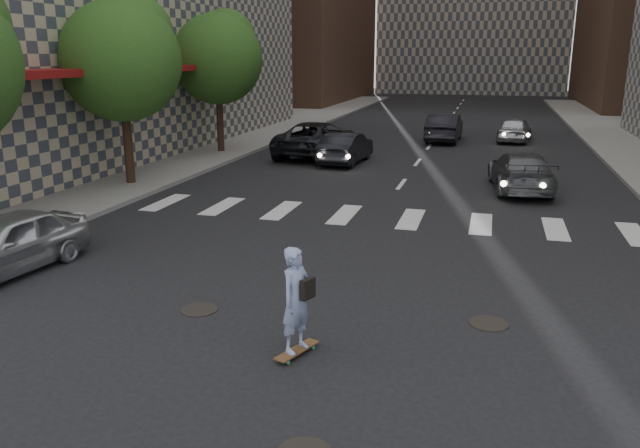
# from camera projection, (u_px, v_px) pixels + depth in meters

# --- Properties ---
(ground) EXTENTS (160.00, 160.00, 0.00)m
(ground) POSITION_uv_depth(u_px,v_px,m) (278.00, 351.00, 10.18)
(ground) COLOR black
(ground) RESTS_ON ground
(sidewalk_left) EXTENTS (13.00, 80.00, 0.15)m
(sidewalk_left) POSITION_uv_depth(u_px,v_px,m) (141.00, 145.00, 32.47)
(sidewalk_left) COLOR gray
(sidewalk_left) RESTS_ON ground
(tree_b) EXTENTS (4.20, 4.20, 6.60)m
(tree_b) POSITION_uv_depth(u_px,v_px,m) (124.00, 55.00, 21.73)
(tree_b) COLOR #382619
(tree_b) RESTS_ON sidewalk_left
(tree_c) EXTENTS (4.20, 4.20, 6.60)m
(tree_c) POSITION_uv_depth(u_px,v_px,m) (219.00, 55.00, 29.17)
(tree_c) COLOR #382619
(tree_c) RESTS_ON sidewalk_left
(manhole_b) EXTENTS (0.70, 0.70, 0.02)m
(manhole_b) POSITION_uv_depth(u_px,v_px,m) (199.00, 309.00, 11.80)
(manhole_b) COLOR black
(manhole_b) RESTS_ON ground
(manhole_c) EXTENTS (0.70, 0.70, 0.02)m
(manhole_c) POSITION_uv_depth(u_px,v_px,m) (489.00, 323.00, 11.19)
(manhole_c) COLOR black
(manhole_c) RESTS_ON ground
(skateboarder) EXTENTS (0.61, 0.93, 1.82)m
(skateboarder) POSITION_uv_depth(u_px,v_px,m) (297.00, 300.00, 9.79)
(skateboarder) COLOR brown
(skateboarder) RESTS_ON ground
(silver_sedan) EXTENTS (2.04, 4.10, 1.34)m
(silver_sedan) POSITION_uv_depth(u_px,v_px,m) (6.00, 244.00, 13.65)
(silver_sedan) COLOR silver
(silver_sedan) RESTS_ON ground
(traffic_car_a) EXTENTS (1.71, 4.25, 1.37)m
(traffic_car_a) POSITION_uv_depth(u_px,v_px,m) (346.00, 148.00, 27.51)
(traffic_car_a) COLOR black
(traffic_car_a) RESTS_ON ground
(traffic_car_b) EXTENTS (2.41, 4.89, 1.37)m
(traffic_car_b) POSITION_uv_depth(u_px,v_px,m) (521.00, 171.00, 21.94)
(traffic_car_b) COLOR #515458
(traffic_car_b) RESTS_ON ground
(traffic_car_c) EXTENTS (3.04, 5.97, 1.61)m
(traffic_car_c) POSITION_uv_depth(u_px,v_px,m) (317.00, 139.00, 29.35)
(traffic_car_c) COLOR black
(traffic_car_c) RESTS_ON ground
(traffic_car_d) EXTENTS (2.10, 4.20, 1.37)m
(traffic_car_d) POSITION_uv_depth(u_px,v_px,m) (515.00, 129.00, 34.28)
(traffic_car_d) COLOR #A8AAAF
(traffic_car_d) RESTS_ON ground
(traffic_car_e) EXTENTS (1.75, 4.74, 1.55)m
(traffic_car_e) POSITION_uv_depth(u_px,v_px,m) (444.00, 127.00, 34.33)
(traffic_car_e) COLOR black
(traffic_car_e) RESTS_ON ground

